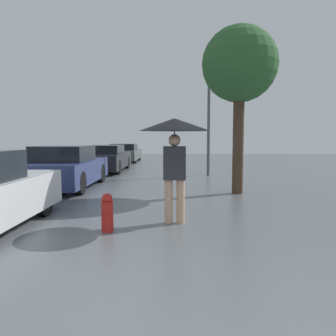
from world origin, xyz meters
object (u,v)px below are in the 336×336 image
at_px(pedestrian, 175,136).
at_px(parked_car_farthest, 124,153).
at_px(tree, 240,66).
at_px(parked_car_second, 66,168).
at_px(street_lamp, 209,106).
at_px(fire_hydrant, 107,213).
at_px(parked_car_third, 106,159).

bearing_deg(pedestrian, parked_car_farthest, 101.72).
relative_size(parked_car_farthest, tree, 0.97).
distance_m(parked_car_second, street_lamp, 6.29).
xyz_separation_m(parked_car_second, parked_car_farthest, (0.08, 11.43, -0.05)).
relative_size(parked_car_second, parked_car_farthest, 0.93).
relative_size(pedestrian, fire_hydrant, 2.95).
height_order(pedestrian, parked_car_second, pedestrian).
xyz_separation_m(pedestrian, street_lamp, (1.41, 7.67, 1.25)).
relative_size(pedestrian, tree, 0.41).
bearing_deg(pedestrian, fire_hydrant, -152.60).
xyz_separation_m(pedestrian, parked_car_farthest, (-3.23, 15.59, -1.00)).
distance_m(parked_car_farthest, street_lamp, 9.45).
height_order(parked_car_second, parked_car_farthest, parked_car_second).
relative_size(parked_car_second, parked_car_third, 0.91).
bearing_deg(parked_car_third, fire_hydrant, -78.13).
xyz_separation_m(tree, street_lamp, (-0.34, 4.43, -0.63)).
xyz_separation_m(street_lamp, fire_hydrant, (-2.51, -8.24, -2.50)).
distance_m(tree, fire_hydrant, 5.69).
relative_size(parked_car_third, fire_hydrant, 7.07).
bearing_deg(tree, parked_car_farthest, 111.98).
distance_m(parked_car_second, tree, 5.87).
xyz_separation_m(parked_car_second, tree, (5.06, -0.92, 2.83)).
distance_m(pedestrian, street_lamp, 7.90).
distance_m(tree, street_lamp, 4.49).
bearing_deg(street_lamp, pedestrian, -100.42).
distance_m(pedestrian, parked_car_second, 5.40).
relative_size(parked_car_third, parked_car_farthest, 1.03).
bearing_deg(parked_car_farthest, parked_car_second, -90.39).
height_order(parked_car_second, street_lamp, street_lamp).
xyz_separation_m(tree, fire_hydrant, (-2.85, -3.81, -3.13)).
relative_size(parked_car_second, tree, 0.90).
bearing_deg(parked_car_second, street_lamp, 36.65).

